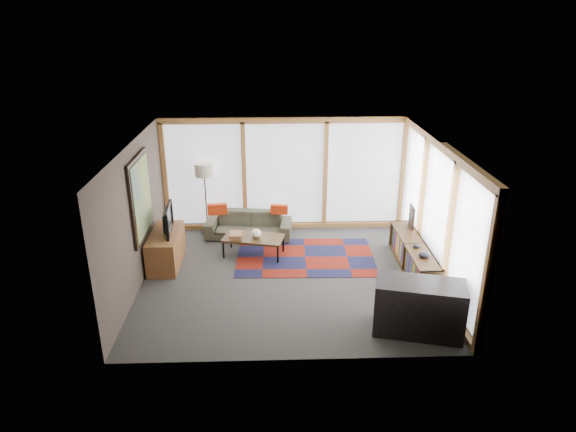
{
  "coord_description": "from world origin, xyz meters",
  "views": [
    {
      "loc": [
        -0.32,
        -8.66,
        4.71
      ],
      "look_at": [
        0.0,
        0.4,
        1.1
      ],
      "focal_mm": 32.0,
      "sensor_mm": 36.0,
      "label": 1
    }
  ],
  "objects_px": {
    "tv_console": "(166,248)",
    "bar_counter": "(419,308)",
    "floor_lamp": "(206,199)",
    "coffee_table": "(254,246)",
    "television": "(164,220)",
    "bookshelf": "(413,257)",
    "sofa": "(249,225)"
  },
  "relations": [
    {
      "from": "bookshelf",
      "to": "bar_counter",
      "type": "bearing_deg",
      "value": -102.9
    },
    {
      "from": "tv_console",
      "to": "coffee_table",
      "type": "bearing_deg",
      "value": 10.85
    },
    {
      "from": "sofa",
      "to": "floor_lamp",
      "type": "height_order",
      "value": "floor_lamp"
    },
    {
      "from": "bookshelf",
      "to": "tv_console",
      "type": "bearing_deg",
      "value": 174.47
    },
    {
      "from": "floor_lamp",
      "to": "television",
      "type": "bearing_deg",
      "value": -112.77
    },
    {
      "from": "sofa",
      "to": "coffee_table",
      "type": "xyz_separation_m",
      "value": [
        0.13,
        -0.95,
        -0.07
      ]
    },
    {
      "from": "tv_console",
      "to": "bar_counter",
      "type": "relative_size",
      "value": 0.98
    },
    {
      "from": "sofa",
      "to": "tv_console",
      "type": "xyz_separation_m",
      "value": [
        -1.6,
        -1.29,
        0.06
      ]
    },
    {
      "from": "sofa",
      "to": "tv_console",
      "type": "height_order",
      "value": "tv_console"
    },
    {
      "from": "coffee_table",
      "to": "tv_console",
      "type": "bearing_deg",
      "value": -169.15
    },
    {
      "from": "bar_counter",
      "to": "television",
      "type": "bearing_deg",
      "value": 163.86
    },
    {
      "from": "floor_lamp",
      "to": "bookshelf",
      "type": "height_order",
      "value": "floor_lamp"
    },
    {
      "from": "coffee_table",
      "to": "television",
      "type": "height_order",
      "value": "television"
    },
    {
      "from": "sofa",
      "to": "television",
      "type": "height_order",
      "value": "television"
    },
    {
      "from": "coffee_table",
      "to": "television",
      "type": "distance_m",
      "value": 1.89
    },
    {
      "from": "television",
      "to": "bookshelf",
      "type": "bearing_deg",
      "value": -100.41
    },
    {
      "from": "floor_lamp",
      "to": "television",
      "type": "distance_m",
      "value": 1.63
    },
    {
      "from": "tv_console",
      "to": "bar_counter",
      "type": "distance_m",
      "value": 5.05
    },
    {
      "from": "sofa",
      "to": "television",
      "type": "bearing_deg",
      "value": -135.73
    },
    {
      "from": "television",
      "to": "coffee_table",
      "type": "bearing_deg",
      "value": -84.76
    },
    {
      "from": "sofa",
      "to": "tv_console",
      "type": "relative_size",
      "value": 1.42
    },
    {
      "from": "sofa",
      "to": "coffee_table",
      "type": "bearing_deg",
      "value": -75.95
    },
    {
      "from": "tv_console",
      "to": "bar_counter",
      "type": "height_order",
      "value": "bar_counter"
    },
    {
      "from": "floor_lamp",
      "to": "television",
      "type": "xyz_separation_m",
      "value": [
        -0.63,
        -1.5,
        0.11
      ]
    },
    {
      "from": "bookshelf",
      "to": "television",
      "type": "distance_m",
      "value": 4.91
    },
    {
      "from": "coffee_table",
      "to": "bar_counter",
      "type": "distance_m",
      "value": 3.9
    },
    {
      "from": "floor_lamp",
      "to": "coffee_table",
      "type": "height_order",
      "value": "floor_lamp"
    },
    {
      "from": "bar_counter",
      "to": "tv_console",
      "type": "bearing_deg",
      "value": 164.31
    },
    {
      "from": "sofa",
      "to": "tv_console",
      "type": "bearing_deg",
      "value": -135.08
    },
    {
      "from": "television",
      "to": "tv_console",
      "type": "bearing_deg",
      "value": 158.33
    },
    {
      "from": "sofa",
      "to": "coffee_table",
      "type": "distance_m",
      "value": 0.97
    },
    {
      "from": "floor_lamp",
      "to": "bar_counter",
      "type": "height_order",
      "value": "floor_lamp"
    }
  ]
}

